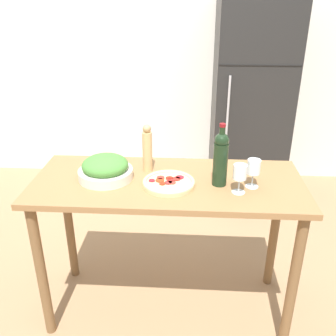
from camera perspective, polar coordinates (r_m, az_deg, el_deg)
ground_plane at (r=2.57m, az=-0.05°, el=-20.01°), size 14.00×14.00×0.00m
wall_back at (r=3.86m, az=1.90°, el=17.27°), size 6.40×0.08×2.60m
refrigerator at (r=3.58m, az=12.37°, el=9.66°), size 0.67×0.72×1.81m
prep_counter at (r=2.10m, az=-0.05°, el=-5.17°), size 1.48×0.62×0.89m
wine_bottle at (r=1.95m, az=8.02°, el=1.57°), size 0.08×0.08×0.34m
wine_glass_near at (r=1.90m, az=10.91°, el=-0.85°), size 0.07×0.07×0.15m
wine_glass_far at (r=1.97m, az=12.91°, el=-0.07°), size 0.07×0.07×0.15m
pepper_mill at (r=2.11m, az=-3.17°, el=2.94°), size 0.05×0.05×0.27m
salad_bowl at (r=2.07m, az=-9.52°, el=-0.11°), size 0.30×0.30×0.13m
homemade_pizza at (r=1.98m, az=0.12°, el=-2.25°), size 0.28×0.28×0.03m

